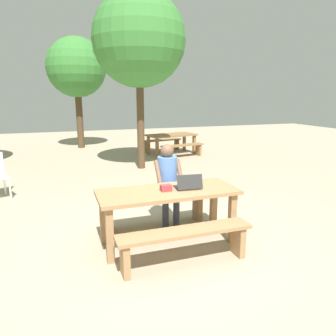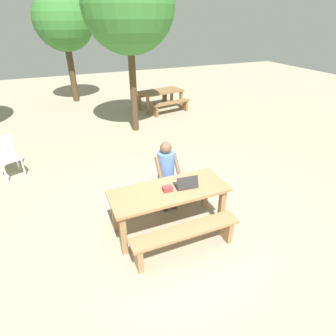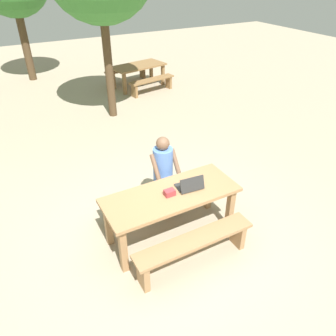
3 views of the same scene
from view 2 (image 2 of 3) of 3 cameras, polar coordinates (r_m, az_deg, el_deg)
name	(u,v)px [view 2 (image 2 of 3)]	position (r m, az deg, el deg)	size (l,w,h in m)	color
ground_plane	(169,227)	(4.88, 0.18, -12.12)	(30.00, 30.00, 0.00)	tan
picnic_table_front	(169,196)	(4.47, 0.20, -5.80)	(1.91, 0.76, 0.78)	#9E754C
bench_near	(186,235)	(4.22, 3.66, -13.83)	(1.69, 0.30, 0.46)	#9E754C
bench_far	(156,192)	(5.14, -2.59, -4.92)	(1.69, 0.30, 0.46)	#9E754C
laptop	(186,184)	(4.47, 3.74, -3.25)	(0.38, 0.30, 0.21)	#2D2D2D
small_pouch	(167,189)	(4.35, -0.11, -4.33)	(0.15, 0.10, 0.08)	#993338
person_seated	(167,171)	(4.95, -0.29, -0.54)	(0.42, 0.41, 1.31)	#333847
plastic_chair	(7,156)	(7.09, -30.52, 2.20)	(0.57, 0.57, 0.90)	white
picnic_table_mid	(160,93)	(10.87, -1.60, 15.24)	(1.82, 1.14, 0.70)	olive
bench_mid_south	(171,105)	(10.36, 0.60, 12.96)	(1.55, 0.58, 0.43)	olive
bench_mid_north	(151,97)	(11.54, -3.55, 14.60)	(1.55, 0.58, 0.43)	olive
tree_right	(64,21)	(12.34, -20.91, 26.68)	(2.22, 2.22, 4.16)	#4C3823
tree_rear	(128,5)	(8.36, -8.27, 30.49)	(2.48, 2.48, 4.70)	#4C3823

